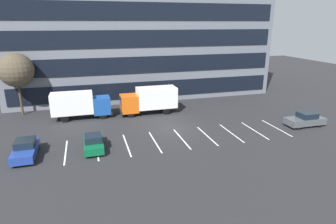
# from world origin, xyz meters

# --- Properties ---
(ground_plane) EXTENTS (120.00, 120.00, 0.00)m
(ground_plane) POSITION_xyz_m (0.00, 0.00, 0.00)
(ground_plane) COLOR #262628
(office_building) EXTENTS (39.67, 12.16, 21.60)m
(office_building) POSITION_xyz_m (0.00, 17.95, 10.80)
(office_building) COLOR slate
(office_building) RESTS_ON ground_plane
(lot_markings) EXTENTS (22.54, 5.40, 0.01)m
(lot_markings) POSITION_xyz_m (0.00, -2.67, 0.00)
(lot_markings) COLOR silver
(lot_markings) RESTS_ON ground_plane
(box_truck_blue) EXTENTS (7.04, 2.33, 3.27)m
(box_truck_blue) POSITION_xyz_m (-9.83, 6.95, 1.84)
(box_truck_blue) COLOR #194799
(box_truck_blue) RESTS_ON ground_plane
(box_truck_orange) EXTENTS (7.29, 2.41, 3.38)m
(box_truck_orange) POSITION_xyz_m (-1.25, 6.57, 1.90)
(box_truck_orange) COLOR #D85914
(box_truck_orange) RESTS_ON ground_plane
(sedan_forest) EXTENTS (1.71, 4.08, 1.46)m
(sedan_forest) POSITION_xyz_m (-8.69, -2.79, 0.69)
(sedan_forest) COLOR #0C5933
(sedan_forest) RESTS_ON ground_plane
(sedan_navy) EXTENTS (1.81, 4.31, 1.54)m
(sedan_navy) POSITION_xyz_m (-14.46, -2.74, 0.73)
(sedan_navy) COLOR navy
(sedan_navy) RESTS_ON ground_plane
(sedan_charcoal) EXTENTS (4.42, 1.85, 1.58)m
(sedan_charcoal) POSITION_xyz_m (14.72, -2.98, 0.75)
(sedan_charcoal) COLOR #474C51
(sedan_charcoal) RESTS_ON ground_plane
(bare_tree) EXTENTS (4.18, 4.18, 7.84)m
(bare_tree) POSITION_xyz_m (-17.00, 10.50, 5.74)
(bare_tree) COLOR #473323
(bare_tree) RESTS_ON ground_plane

